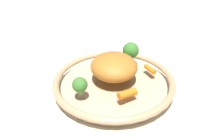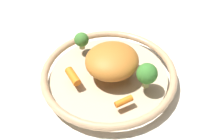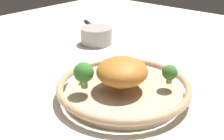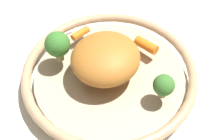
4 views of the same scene
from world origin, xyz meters
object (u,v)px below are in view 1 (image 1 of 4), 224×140
object	(u,v)px
serving_bowl	(114,84)
baby_carrot_near_rim	(150,69)
roast_chicken_piece	(112,67)
baby_carrot_right	(127,94)
broccoli_floret_edge	(131,51)
broccoli_floret_mid	(80,85)

from	to	relation	value
serving_bowl	baby_carrot_near_rim	xyz separation A→B (m)	(-0.03, 0.11, 0.03)
roast_chicken_piece	baby_carrot_right	bearing A→B (deg)	19.31
roast_chicken_piece	broccoli_floret_edge	distance (m)	0.10
roast_chicken_piece	baby_carrot_right	xyz separation A→B (m)	(0.09, 0.03, -0.02)
serving_bowl	roast_chicken_piece	size ratio (longest dim) A/B	2.59
baby_carrot_right	broccoli_floret_mid	size ratio (longest dim) A/B	1.02
baby_carrot_near_rim	baby_carrot_right	xyz separation A→B (m)	(0.12, -0.08, 0.00)
baby_carrot_near_rim	baby_carrot_right	world-z (taller)	baby_carrot_right
baby_carrot_right	broccoli_floret_edge	distance (m)	0.18
serving_bowl	baby_carrot_right	size ratio (longest dim) A/B	6.91
serving_bowl	roast_chicken_piece	world-z (taller)	roast_chicken_piece
broccoli_floret_edge	baby_carrot_right	bearing A→B (deg)	-8.63
serving_bowl	baby_carrot_right	xyz separation A→B (m)	(0.09, 0.03, 0.03)
baby_carrot_near_rim	baby_carrot_right	distance (m)	0.14
roast_chicken_piece	broccoli_floret_mid	distance (m)	0.12
serving_bowl	broccoli_floret_mid	world-z (taller)	broccoli_floret_mid
broccoli_floret_edge	baby_carrot_near_rim	bearing A→B (deg)	43.22
roast_chicken_piece	baby_carrot_near_rim	bearing A→B (deg)	101.87
broccoli_floret_mid	broccoli_floret_edge	size ratio (longest dim) A/B	0.74
serving_bowl	broccoli_floret_edge	distance (m)	0.12
baby_carrot_right	broccoli_floret_edge	size ratio (longest dim) A/B	0.76
serving_bowl	baby_carrot_near_rim	distance (m)	0.11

